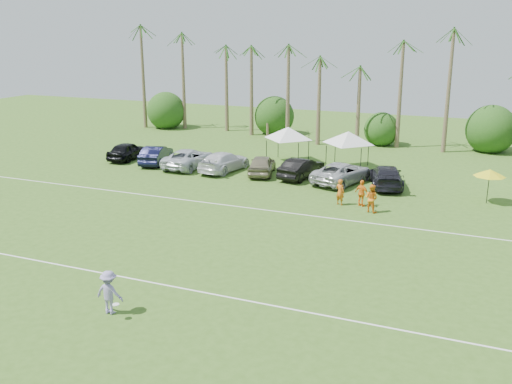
% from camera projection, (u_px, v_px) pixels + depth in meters
% --- Properties ---
extents(ground, '(120.00, 120.00, 0.00)m').
position_uv_depth(ground, '(78.00, 291.00, 24.92)').
color(ground, '#385E1C').
rests_on(ground, ground).
extents(field_lines, '(80.00, 12.10, 0.01)m').
position_uv_depth(field_lines, '(172.00, 233.00, 32.03)').
color(field_lines, white).
rests_on(field_lines, ground).
extents(palm_tree_0, '(2.40, 2.40, 8.90)m').
position_uv_depth(palm_tree_0, '(137.00, 62.00, 64.73)').
color(palm_tree_0, brown).
rests_on(palm_tree_0, ground).
extents(palm_tree_1, '(2.40, 2.40, 9.90)m').
position_uv_depth(palm_tree_1, '(175.00, 55.00, 62.65)').
color(palm_tree_1, brown).
rests_on(palm_tree_1, ground).
extents(palm_tree_2, '(2.40, 2.40, 10.90)m').
position_uv_depth(palm_tree_2, '(216.00, 47.00, 60.57)').
color(palm_tree_2, brown).
rests_on(palm_tree_2, ground).
extents(palm_tree_3, '(2.40, 2.40, 11.90)m').
position_uv_depth(palm_tree_3, '(250.00, 39.00, 58.86)').
color(palm_tree_3, brown).
rests_on(palm_tree_3, ground).
extents(palm_tree_4, '(2.40, 2.40, 8.90)m').
position_uv_depth(palm_tree_4, '(286.00, 66.00, 58.10)').
color(palm_tree_4, brown).
rests_on(palm_tree_4, ground).
extents(palm_tree_5, '(2.40, 2.40, 9.90)m').
position_uv_depth(palm_tree_5, '(324.00, 58.00, 56.39)').
color(palm_tree_5, brown).
rests_on(palm_tree_5, ground).
extents(palm_tree_6, '(2.40, 2.40, 10.90)m').
position_uv_depth(palm_tree_6, '(365.00, 49.00, 54.68)').
color(palm_tree_6, brown).
rests_on(palm_tree_6, ground).
extents(palm_tree_7, '(2.40, 2.40, 11.90)m').
position_uv_depth(palm_tree_7, '(408.00, 40.00, 52.97)').
color(palm_tree_7, brown).
rests_on(palm_tree_7, ground).
extents(palm_tree_8, '(2.40, 2.40, 8.90)m').
position_uv_depth(palm_tree_8, '(462.00, 70.00, 51.84)').
color(palm_tree_8, brown).
rests_on(palm_tree_8, ground).
extents(bush_tree_0, '(4.00, 4.00, 4.00)m').
position_uv_depth(bush_tree_0, '(167.00, 112.00, 66.07)').
color(bush_tree_0, brown).
rests_on(bush_tree_0, ground).
extents(bush_tree_1, '(4.00, 4.00, 4.00)m').
position_uv_depth(bush_tree_1, '(271.00, 119.00, 61.28)').
color(bush_tree_1, brown).
rests_on(bush_tree_1, ground).
extents(bush_tree_2, '(4.00, 4.00, 4.00)m').
position_uv_depth(bush_tree_2, '(383.00, 126.00, 56.86)').
color(bush_tree_2, brown).
rests_on(bush_tree_2, ground).
extents(bush_tree_3, '(4.00, 4.00, 4.00)m').
position_uv_depth(bush_tree_3, '(491.00, 132.00, 53.18)').
color(bush_tree_3, brown).
rests_on(bush_tree_3, ground).
extents(sideline_player_a, '(0.74, 0.61, 1.73)m').
position_uv_depth(sideline_player_a, '(340.00, 192.00, 37.03)').
color(sideline_player_a, '#D06117').
rests_on(sideline_player_a, ground).
extents(sideline_player_b, '(1.04, 0.92, 1.79)m').
position_uv_depth(sideline_player_b, '(371.00, 198.00, 35.54)').
color(sideline_player_b, orange).
rests_on(sideline_player_b, ground).
extents(sideline_player_c, '(1.10, 0.81, 1.74)m').
position_uv_depth(sideline_player_c, '(362.00, 193.00, 36.73)').
color(sideline_player_c, orange).
rests_on(sideline_player_c, ground).
extents(canopy_tent_left, '(4.38, 4.38, 3.55)m').
position_uv_depth(canopy_tent_left, '(288.00, 127.00, 48.50)').
color(canopy_tent_left, black).
rests_on(canopy_tent_left, ground).
extents(canopy_tent_right, '(4.39, 4.39, 3.56)m').
position_uv_depth(canopy_tent_right, '(349.00, 131.00, 46.39)').
color(canopy_tent_right, black).
rests_on(canopy_tent_right, ground).
extents(market_umbrella, '(2.06, 2.06, 2.29)m').
position_uv_depth(market_umbrella, '(490.00, 173.00, 37.05)').
color(market_umbrella, black).
rests_on(market_umbrella, ground).
extents(frisbee_player, '(1.28, 0.84, 1.83)m').
position_uv_depth(frisbee_player, '(109.00, 292.00, 22.77)').
color(frisbee_player, '#9083BA').
rests_on(frisbee_player, ground).
extents(parked_car_0, '(2.15, 4.69, 1.56)m').
position_uv_depth(parked_car_0, '(127.00, 151.00, 50.04)').
color(parked_car_0, black).
rests_on(parked_car_0, ground).
extents(parked_car_1, '(2.73, 4.99, 1.56)m').
position_uv_depth(parked_car_1, '(156.00, 155.00, 48.46)').
color(parked_car_1, black).
rests_on(parked_car_1, ground).
extents(parked_car_2, '(2.64, 5.64, 1.56)m').
position_uv_depth(parked_car_2, '(189.00, 158.00, 47.16)').
color(parked_car_2, silver).
rests_on(parked_car_2, ground).
extents(parked_car_3, '(2.91, 5.63, 1.56)m').
position_uv_depth(parked_car_3, '(224.00, 162.00, 45.95)').
color(parked_car_3, silver).
rests_on(parked_car_3, ground).
extents(parked_car_4, '(2.90, 4.89, 1.56)m').
position_uv_depth(parked_car_4, '(262.00, 165.00, 44.88)').
color(parked_car_4, '#7E765A').
rests_on(parked_car_4, ground).
extents(parked_car_5, '(2.58, 4.97, 1.56)m').
position_uv_depth(parked_car_5, '(302.00, 168.00, 43.79)').
color(parked_car_5, black).
rests_on(parked_car_5, ground).
extents(parked_car_6, '(4.09, 6.12, 1.56)m').
position_uv_depth(parked_car_6, '(342.00, 173.00, 42.37)').
color(parked_car_6, '#ADAFB1').
rests_on(parked_car_6, ground).
extents(parked_car_7, '(3.47, 5.75, 1.56)m').
position_uv_depth(parked_car_7, '(386.00, 176.00, 41.37)').
color(parked_car_7, black).
rests_on(parked_car_7, ground).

